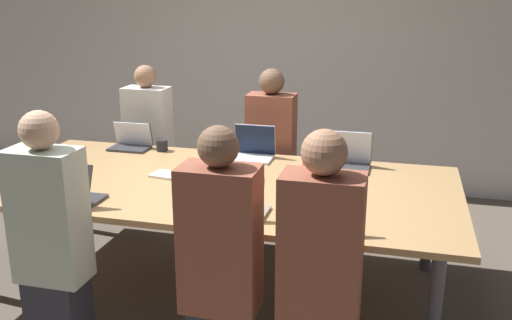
# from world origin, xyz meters

# --- Properties ---
(ground_plane) EXTENTS (24.00, 24.00, 0.00)m
(ground_plane) POSITION_xyz_m (0.00, 0.00, 0.00)
(ground_plane) COLOR brown
(curtain_wall) EXTENTS (12.00, 0.06, 2.80)m
(curtain_wall) POSITION_xyz_m (0.00, 2.39, 1.40)
(curtain_wall) COLOR beige
(curtain_wall) RESTS_ON ground_plane
(conference_table) EXTENTS (3.29, 1.56, 0.78)m
(conference_table) POSITION_xyz_m (0.00, 0.00, 0.72)
(conference_table) COLOR tan
(conference_table) RESTS_ON ground_plane
(laptop_near_midright) EXTENTS (0.34, 0.25, 0.26)m
(laptop_near_midright) POSITION_xyz_m (0.31, -0.56, 0.85)
(laptop_near_midright) COLOR gray
(laptop_near_midright) RESTS_ON conference_table
(person_near_midright) EXTENTS (0.40, 0.24, 1.44)m
(person_near_midright) POSITION_xyz_m (0.36, -1.03, 0.70)
(person_near_midright) COLOR #2D2D38
(person_near_midright) RESTS_ON ground_plane
(laptop_far_center) EXTENTS (0.32, 0.25, 0.26)m
(laptop_far_center) POSITION_xyz_m (0.10, 0.64, 0.85)
(laptop_far_center) COLOR silver
(laptop_far_center) RESTS_ON conference_table
(person_far_center) EXTENTS (0.40, 0.24, 1.44)m
(person_far_center) POSITION_xyz_m (0.15, 1.01, 0.70)
(person_far_center) COLOR #2D2D38
(person_far_center) RESTS_ON ground_plane
(laptop_near_left) EXTENTS (0.33, 0.27, 0.27)m
(laptop_near_left) POSITION_xyz_m (-0.74, -0.63, 0.85)
(laptop_near_left) COLOR #333338
(laptop_near_left) RESTS_ON conference_table
(person_near_left) EXTENTS (0.40, 0.24, 1.44)m
(person_near_left) POSITION_xyz_m (-0.67, -0.97, 0.70)
(person_near_left) COLOR #2D2D38
(person_near_left) RESTS_ON ground_plane
(laptop_far_left) EXTENTS (0.33, 0.22, 0.22)m
(laptop_far_left) POSITION_xyz_m (-0.97, 0.65, 0.84)
(laptop_far_left) COLOR #333338
(laptop_far_left) RESTS_ON conference_table
(person_far_left) EXTENTS (0.40, 0.24, 1.43)m
(person_far_left) POSITION_xyz_m (-1.01, 1.06, 0.69)
(person_far_left) COLOR #2D2D38
(person_far_left) RESTS_ON ground_plane
(cup_far_left) EXTENTS (0.09, 0.09, 0.09)m
(cup_far_left) POSITION_xyz_m (-0.69, 0.65, 0.82)
(cup_far_left) COLOR #232328
(cup_far_left) RESTS_ON conference_table
(laptop_far_right) EXTENTS (0.37, 0.27, 0.27)m
(laptop_far_right) POSITION_xyz_m (0.83, 0.58, 0.86)
(laptop_far_right) COLOR #333338
(laptop_far_right) RESTS_ON conference_table
(cup_far_right) EXTENTS (0.09, 0.09, 0.08)m
(cup_far_right) POSITION_xyz_m (0.56, 0.49, 0.82)
(cup_far_right) COLOR red
(cup_far_right) RESTS_ON conference_table
(laptop_near_right) EXTENTS (0.32, 0.23, 0.23)m
(laptop_near_right) POSITION_xyz_m (0.86, -0.63, 0.85)
(laptop_near_right) COLOR #B7B7BC
(laptop_near_right) RESTS_ON conference_table
(person_near_right) EXTENTS (0.40, 0.24, 1.45)m
(person_near_right) POSITION_xyz_m (0.87, -1.03, 0.71)
(person_near_right) COLOR #2D2D38
(person_near_right) RESTS_ON ground_plane
(cup_near_right) EXTENTS (0.08, 0.08, 0.08)m
(cup_near_right) POSITION_xyz_m (0.62, -0.58, 0.82)
(cup_near_right) COLOR brown
(cup_near_right) RESTS_ON conference_table
(stapler) EXTENTS (0.12, 0.15, 0.05)m
(stapler) POSITION_xyz_m (-0.03, -0.09, 0.80)
(stapler) COLOR black
(stapler) RESTS_ON conference_table
(notebook) EXTENTS (0.22, 0.19, 0.02)m
(notebook) POSITION_xyz_m (-0.39, 0.03, 0.79)
(notebook) COLOR silver
(notebook) RESTS_ON conference_table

